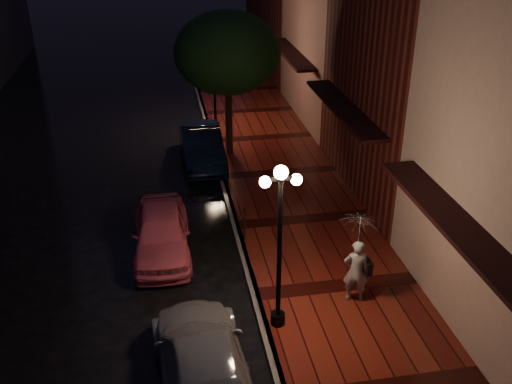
{
  "coord_description": "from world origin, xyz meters",
  "views": [
    {
      "loc": [
        -2.11,
        -15.93,
        9.51
      ],
      "look_at": [
        0.64,
        -0.21,
        1.4
      ],
      "focal_mm": 40.0,
      "sensor_mm": 36.0,
      "label": 1
    }
  ],
  "objects_px": {
    "pink_car": "(161,232)",
    "silver_car": "(203,364)",
    "streetlamp_near": "(280,239)",
    "street_tree": "(228,55)",
    "woman_with_umbrella": "(358,246)",
    "streetlamp_far": "(214,77)",
    "navy_car": "(202,146)",
    "parking_meter": "(245,220)"
  },
  "relations": [
    {
      "from": "pink_car",
      "to": "silver_car",
      "type": "bearing_deg",
      "value": -81.67
    },
    {
      "from": "streetlamp_near",
      "to": "silver_car",
      "type": "height_order",
      "value": "streetlamp_near"
    },
    {
      "from": "street_tree",
      "to": "woman_with_umbrella",
      "type": "height_order",
      "value": "street_tree"
    },
    {
      "from": "pink_car",
      "to": "woman_with_umbrella",
      "type": "distance_m",
      "value": 6.07
    },
    {
      "from": "streetlamp_far",
      "to": "navy_car",
      "type": "xyz_separation_m",
      "value": [
        -0.95,
        -3.48,
        -1.86
      ]
    },
    {
      "from": "pink_car",
      "to": "street_tree",
      "type": "bearing_deg",
      "value": 67.79
    },
    {
      "from": "silver_car",
      "to": "parking_meter",
      "type": "height_order",
      "value": "silver_car"
    },
    {
      "from": "streetlamp_far",
      "to": "pink_car",
      "type": "xyz_separation_m",
      "value": [
        -2.73,
        -9.99,
        -1.9
      ]
    },
    {
      "from": "parking_meter",
      "to": "woman_with_umbrella",
      "type": "bearing_deg",
      "value": -39.1
    },
    {
      "from": "streetlamp_far",
      "to": "woman_with_umbrella",
      "type": "relative_size",
      "value": 1.72
    },
    {
      "from": "pink_car",
      "to": "parking_meter",
      "type": "bearing_deg",
      "value": 1.55
    },
    {
      "from": "silver_car",
      "to": "woman_with_umbrella",
      "type": "xyz_separation_m",
      "value": [
        4.17,
        2.26,
        1.11
      ]
    },
    {
      "from": "woman_with_umbrella",
      "to": "streetlamp_far",
      "type": "bearing_deg",
      "value": -66.35
    },
    {
      "from": "pink_car",
      "to": "woman_with_umbrella",
      "type": "relative_size",
      "value": 1.64
    },
    {
      "from": "pink_car",
      "to": "silver_car",
      "type": "xyz_separation_m",
      "value": [
        0.73,
        -5.66,
        -0.0
      ]
    },
    {
      "from": "woman_with_umbrella",
      "to": "silver_car",
      "type": "bearing_deg",
      "value": 42.89
    },
    {
      "from": "pink_car",
      "to": "parking_meter",
      "type": "relative_size",
      "value": 3.54
    },
    {
      "from": "pink_car",
      "to": "streetlamp_near",
      "type": "bearing_deg",
      "value": -54.78
    },
    {
      "from": "streetlamp_far",
      "to": "navy_car",
      "type": "bearing_deg",
      "value": -105.29
    },
    {
      "from": "street_tree",
      "to": "parking_meter",
      "type": "bearing_deg",
      "value": -93.77
    },
    {
      "from": "streetlamp_far",
      "to": "street_tree",
      "type": "bearing_deg",
      "value": -85.09
    },
    {
      "from": "woman_with_umbrella",
      "to": "parking_meter",
      "type": "relative_size",
      "value": 2.15
    },
    {
      "from": "navy_car",
      "to": "woman_with_umbrella",
      "type": "distance_m",
      "value": 10.45
    },
    {
      "from": "pink_car",
      "to": "woman_with_umbrella",
      "type": "xyz_separation_m",
      "value": [
        4.91,
        -3.39,
        1.11
      ]
    },
    {
      "from": "silver_car",
      "to": "streetlamp_near",
      "type": "bearing_deg",
      "value": -143.96
    },
    {
      "from": "streetlamp_near",
      "to": "silver_car",
      "type": "distance_m",
      "value": 3.21
    },
    {
      "from": "streetlamp_far",
      "to": "pink_car",
      "type": "bearing_deg",
      "value": -105.28
    },
    {
      "from": "streetlamp_far",
      "to": "streetlamp_near",
      "type": "bearing_deg",
      "value": -90.0
    },
    {
      "from": "streetlamp_near",
      "to": "woman_with_umbrella",
      "type": "distance_m",
      "value": 2.4
    },
    {
      "from": "street_tree",
      "to": "silver_car",
      "type": "height_order",
      "value": "street_tree"
    },
    {
      "from": "pink_car",
      "to": "navy_car",
      "type": "xyz_separation_m",
      "value": [
        1.78,
        6.52,
        0.03
      ]
    },
    {
      "from": "pink_car",
      "to": "navy_car",
      "type": "distance_m",
      "value": 6.76
    },
    {
      "from": "navy_car",
      "to": "streetlamp_near",
      "type": "bearing_deg",
      "value": -86.57
    },
    {
      "from": "street_tree",
      "to": "pink_car",
      "type": "height_order",
      "value": "street_tree"
    },
    {
      "from": "navy_car",
      "to": "woman_with_umbrella",
      "type": "xyz_separation_m",
      "value": [
        3.13,
        -9.91,
        1.07
      ]
    },
    {
      "from": "parking_meter",
      "to": "pink_car",
      "type": "bearing_deg",
      "value": -163.29
    },
    {
      "from": "silver_car",
      "to": "woman_with_umbrella",
      "type": "distance_m",
      "value": 4.88
    },
    {
      "from": "street_tree",
      "to": "woman_with_umbrella",
      "type": "distance_m",
      "value": 10.83
    },
    {
      "from": "street_tree",
      "to": "pink_car",
      "type": "distance_m",
      "value": 8.38
    },
    {
      "from": "streetlamp_near",
      "to": "pink_car",
      "type": "height_order",
      "value": "streetlamp_near"
    },
    {
      "from": "streetlamp_far",
      "to": "woman_with_umbrella",
      "type": "xyz_separation_m",
      "value": [
        2.18,
        -13.39,
        -0.79
      ]
    },
    {
      "from": "silver_car",
      "to": "streetlamp_far",
      "type": "bearing_deg",
      "value": -100.83
    }
  ]
}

